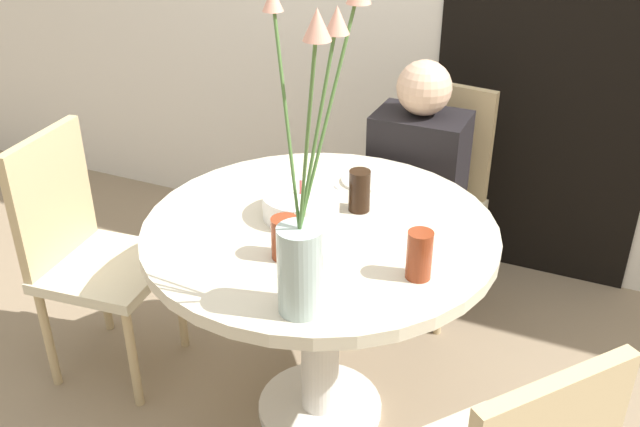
% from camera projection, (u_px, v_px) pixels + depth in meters
% --- Properties ---
extents(ground_plane, '(16.00, 16.00, 0.00)m').
position_uv_depth(ground_plane, '(320.00, 409.00, 2.49)').
color(ground_plane, '#89755B').
extents(doorway_panel, '(0.90, 0.01, 2.05)m').
position_uv_depth(doorway_panel, '(552.00, 46.00, 2.80)').
color(doorway_panel, black).
rests_on(doorway_panel, ground_plane).
extents(dining_table, '(1.07, 1.07, 0.74)m').
position_uv_depth(dining_table, '(320.00, 266.00, 2.20)').
color(dining_table, beige).
rests_on(dining_table, ground_plane).
extents(chair_right_flank, '(0.45, 0.45, 0.91)m').
position_uv_depth(chair_right_flank, '(433.00, 185.00, 2.88)').
color(chair_right_flank, beige).
rests_on(chair_right_flank, ground_plane).
extents(chair_far_back, '(0.44, 0.44, 0.91)m').
position_uv_depth(chair_far_back, '(85.00, 244.00, 2.48)').
color(chair_far_back, beige).
rests_on(chair_far_back, ground_plane).
extents(birthday_cake, '(0.23, 0.23, 0.12)m').
position_uv_depth(birthday_cake, '(301.00, 205.00, 2.16)').
color(birthday_cake, white).
rests_on(birthday_cake, dining_table).
extents(flower_vase, '(0.23, 0.28, 0.78)m').
position_uv_depth(flower_vase, '(304.00, 227.00, 1.65)').
color(flower_vase, '#9EB2AD').
rests_on(flower_vase, dining_table).
extents(side_plate, '(0.16, 0.16, 0.01)m').
position_uv_depth(side_plate, '(365.00, 181.00, 2.38)').
color(side_plate, silver).
rests_on(side_plate, dining_table).
extents(drink_glass_0, '(0.07, 0.07, 0.14)m').
position_uv_depth(drink_glass_0, '(419.00, 255.00, 1.86)').
color(drink_glass_0, maroon).
rests_on(drink_glass_0, dining_table).
extents(drink_glass_1, '(0.08, 0.08, 0.12)m').
position_uv_depth(drink_glass_1, '(285.00, 238.00, 1.95)').
color(drink_glass_1, maroon).
rests_on(drink_glass_1, dining_table).
extents(drink_glass_2, '(0.07, 0.07, 0.13)m').
position_uv_depth(drink_glass_2, '(359.00, 191.00, 2.18)').
color(drink_glass_2, black).
rests_on(drink_glass_2, dining_table).
extents(person_boy, '(0.34, 0.24, 1.07)m').
position_uv_depth(person_boy, '(416.00, 203.00, 2.77)').
color(person_boy, '#383333').
rests_on(person_boy, ground_plane).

